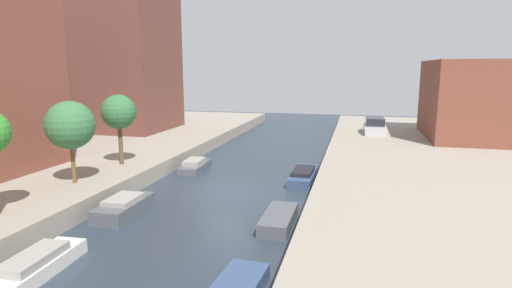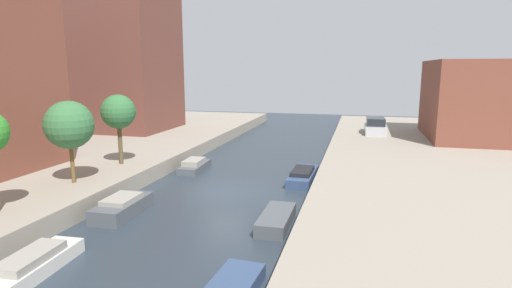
{
  "view_description": "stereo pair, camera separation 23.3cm",
  "coord_description": "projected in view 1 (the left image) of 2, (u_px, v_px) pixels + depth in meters",
  "views": [
    {
      "loc": [
        7.07,
        -21.45,
        6.96
      ],
      "look_at": [
        -0.6,
        9.26,
        1.09
      ],
      "focal_mm": 28.55,
      "sensor_mm": 36.0,
      "label": 1
    },
    {
      "loc": [
        7.3,
        -21.39,
        6.96
      ],
      "look_at": [
        -0.6,
        9.26,
        1.09
      ],
      "focal_mm": 28.55,
      "sensor_mm": 36.0,
      "label": 2
    }
  ],
  "objects": [
    {
      "name": "moored_boat_left_3",
      "position": [
        195.0,
        166.0,
        28.25
      ],
      "size": [
        1.5,
        3.55,
        0.79
      ],
      "color": "#4C5156",
      "rests_on": "ground_plane"
    },
    {
      "name": "moored_boat_right_3",
      "position": [
        304.0,
        175.0,
        25.65
      ],
      "size": [
        1.48,
        4.51,
        0.79
      ],
      "color": "#33476B",
      "rests_on": "ground_plane"
    },
    {
      "name": "moored_boat_left_1",
      "position": [
        33.0,
        268.0,
        13.69
      ],
      "size": [
        1.5,
        4.45,
        0.82
      ],
      "color": "beige",
      "rests_on": "ground_plane"
    },
    {
      "name": "quay_left",
      "position": [
        11.0,
        168.0,
        26.9
      ],
      "size": [
        20.0,
        64.0,
        1.0
      ],
      "primitive_type": "cube",
      "color": "gray",
      "rests_on": "ground_plane"
    },
    {
      "name": "ground_plane",
      "position": [
        227.0,
        191.0,
        23.41
      ],
      "size": [
        84.0,
        84.0,
        0.0
      ],
      "primitive_type": "plane",
      "color": "#28333D"
    },
    {
      "name": "moored_boat_left_2",
      "position": [
        124.0,
        207.0,
        19.57
      ],
      "size": [
        1.57,
        3.5,
        0.91
      ],
      "color": "#4C5156",
      "rests_on": "ground_plane"
    },
    {
      "name": "street_tree_3",
      "position": [
        119.0,
        112.0,
        25.22
      ],
      "size": [
        2.13,
        2.13,
        4.39
      ],
      "color": "brown",
      "rests_on": "quay_left"
    },
    {
      "name": "apartment_tower_far",
      "position": [
        115.0,
        23.0,
        39.23
      ],
      "size": [
        10.0,
        8.53,
        20.58
      ],
      "primitive_type": "cube",
      "color": "brown",
      "rests_on": "quay_left"
    },
    {
      "name": "street_tree_2",
      "position": [
        70.0,
        125.0,
        20.99
      ],
      "size": [
        2.51,
        2.51,
        4.35
      ],
      "color": "brown",
      "rests_on": "quay_left"
    },
    {
      "name": "low_block_right",
      "position": [
        490.0,
        100.0,
        34.66
      ],
      "size": [
        10.0,
        10.4,
        6.67
      ],
      "primitive_type": "cube",
      "color": "brown",
      "rests_on": "quay_right"
    },
    {
      "name": "moored_boat_right_2",
      "position": [
        279.0,
        219.0,
        18.26
      ],
      "size": [
        1.28,
        3.34,
        0.6
      ],
      "color": "#4C5156",
      "rests_on": "ground_plane"
    },
    {
      "name": "parked_car",
      "position": [
        374.0,
        127.0,
        37.99
      ],
      "size": [
        1.98,
        4.06,
        1.49
      ],
      "color": "#B7B7BC",
      "rests_on": "quay_right"
    }
  ]
}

